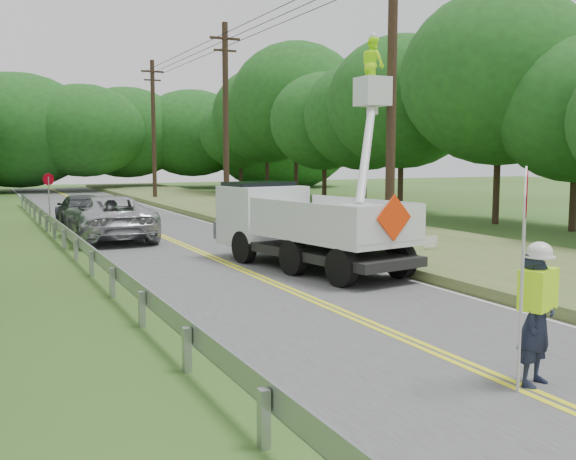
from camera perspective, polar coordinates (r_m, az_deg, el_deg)
name	(u,v)px	position (r m, az deg, el deg)	size (l,w,h in m)	color
ground	(441,355)	(11.67, 12.95, -10.37)	(140.00, 140.00, 0.00)	#3A4F1D
road	(192,249)	(24.01, -8.21, -1.59)	(7.20, 96.00, 0.03)	#484749
guardrail	(70,237)	(23.98, -18.10, -0.55)	(0.18, 48.00, 0.77)	#97999F
utility_poles	(283,108)	(28.46, -0.42, 10.33)	(1.60, 43.30, 10.00)	black
tall_grass_verge	(362,235)	(26.93, 6.37, -0.40)	(7.00, 96.00, 0.30)	#4C632F
treeline_right	(367,107)	(42.52, 6.80, 10.37)	(10.38, 52.83, 11.97)	#332319
treeline_horizon	(60,131)	(65.37, -18.88, 8.00)	(56.59, 15.47, 11.89)	#1C4519
flagger	(537,309)	(10.27, 20.46, -6.32)	(1.14, 0.75, 3.17)	#191E33
bucket_truck	(297,214)	(20.27, 0.74, 1.41)	(4.62, 7.36, 6.89)	black
suv_silver	(109,217)	(27.15, -15.05, 1.05)	(2.89, 6.28, 1.74)	#ACACB2
suv_darkgrey	(81,210)	(32.82, -17.23, 1.64)	(2.05, 5.05, 1.46)	#3B4043
stop_sign_permanent	(49,193)	(30.63, -19.73, 3.00)	(0.50, 0.25, 2.55)	#97999F
yard_sign	(431,242)	(21.88, 12.07, -1.04)	(0.52, 0.05, 0.76)	white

